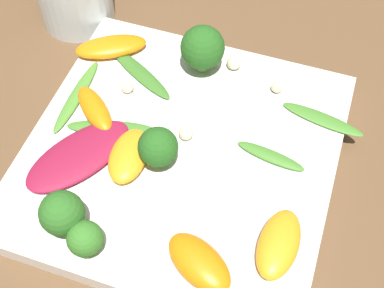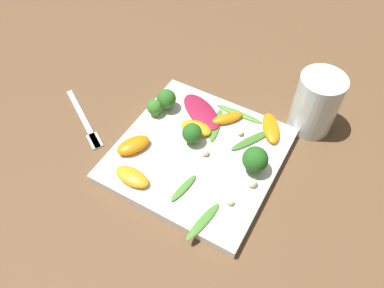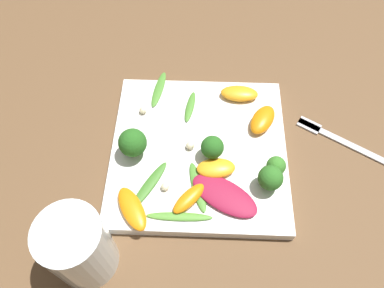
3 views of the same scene
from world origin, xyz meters
TOP-DOWN VIEW (x-y plane):
  - ground_plane at (0.00, 0.00)m, footprint 2.40×2.40m
  - plate at (0.00, 0.00)m, footprint 0.28×0.28m
  - drinking_glass at (0.15, 0.18)m, footprint 0.08×0.08m
  - fork at (-0.23, -0.04)m, footprint 0.16×0.10m
  - radicchio_leaf_0 at (-0.04, 0.08)m, footprint 0.12×0.10m
  - orange_segment_0 at (-0.10, -0.05)m, footprint 0.06×0.07m
  - orange_segment_1 at (0.09, 0.11)m, footprint 0.06×0.08m
  - orange_segment_2 at (0.01, 0.09)m, footprint 0.06×0.06m
  - orange_segment_3 at (-0.07, -0.11)m, footprint 0.07×0.04m
  - orange_segment_4 at (-0.03, 0.04)m, footprint 0.06×0.04m
  - broccoli_floret_0 at (-0.02, 0.01)m, footprint 0.04×0.04m
  - broccoli_floret_1 at (-0.10, 0.06)m, footprint 0.04×0.04m
  - broccoli_floret_2 at (-0.12, 0.04)m, footprint 0.03×0.03m
  - broccoli_floret_3 at (0.10, 0.01)m, footprint 0.04×0.04m
  - arugula_sprig_0 at (0.07, -0.12)m, footprint 0.03×0.08m
  - arugula_sprig_1 at (-0.00, 0.07)m, footprint 0.04×0.08m
  - arugula_sprig_2 at (0.02, 0.12)m, footprint 0.10×0.01m
  - arugula_sprig_3 at (0.02, -0.08)m, footprint 0.02×0.07m
  - arugula_sprig_4 at (0.07, 0.07)m, footprint 0.06×0.09m
  - macadamia_nut_0 at (0.01, 0.00)m, footprint 0.01×0.01m
  - macadamia_nut_1 at (0.11, -0.02)m, footprint 0.01×0.01m
  - macadamia_nut_2 at (0.05, 0.07)m, footprint 0.01×0.01m
  - macadamia_nut_3 at (0.10, -0.07)m, footprint 0.01×0.01m

SIDE VIEW (x-z plane):
  - ground_plane at x=0.00m, z-range 0.00..0.00m
  - fork at x=-0.23m, z-range 0.00..0.01m
  - plate at x=0.00m, z-range 0.00..0.02m
  - arugula_sprig_0 at x=0.07m, z-range 0.02..0.02m
  - arugula_sprig_1 at x=0.00m, z-range 0.02..0.02m
  - arugula_sprig_2 at x=0.02m, z-range 0.02..0.02m
  - arugula_sprig_3 at x=0.02m, z-range 0.02..0.02m
  - arugula_sprig_4 at x=0.07m, z-range 0.02..0.03m
  - radicchio_leaf_0 at x=-0.04m, z-range 0.02..0.03m
  - macadamia_nut_3 at x=0.10m, z-range 0.02..0.03m
  - macadamia_nut_2 at x=0.05m, z-range 0.02..0.03m
  - macadamia_nut_0 at x=0.01m, z-range 0.02..0.03m
  - orange_segment_1 at x=0.09m, z-range 0.02..0.03m
  - macadamia_nut_1 at x=0.11m, z-range 0.02..0.03m
  - orange_segment_2 at x=0.01m, z-range 0.02..0.03m
  - orange_segment_4 at x=-0.03m, z-range 0.02..0.04m
  - orange_segment_3 at x=-0.07m, z-range 0.02..0.04m
  - orange_segment_0 at x=-0.10m, z-range 0.02..0.04m
  - broccoli_floret_2 at x=-0.12m, z-range 0.02..0.05m
  - broccoli_floret_0 at x=-0.02m, z-range 0.02..0.07m
  - broccoli_floret_1 at x=-0.10m, z-range 0.02..0.07m
  - broccoli_floret_3 at x=0.10m, z-range 0.02..0.07m
  - drinking_glass at x=0.15m, z-range 0.00..0.12m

